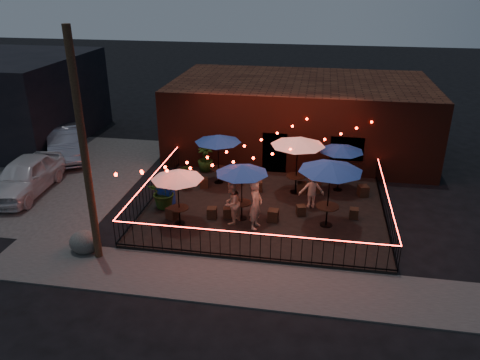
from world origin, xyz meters
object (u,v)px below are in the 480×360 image
object	(u,v)px
utility_pole	(84,153)
boulder	(85,242)
cafe_table_0	(177,176)
cafe_table_5	(341,148)
cooler	(166,195)
cafe_table_1	(218,139)
cafe_table_4	(331,167)
cafe_table_3	(298,142)
cafe_table_2	(242,170)

from	to	relation	value
utility_pole	boulder	bearing A→B (deg)	157.90
cafe_table_0	utility_pole	bearing A→B (deg)	-130.46
cafe_table_5	boulder	xyz separation A→B (m)	(-9.18, -6.71, -1.80)
cafe_table_0	cooler	world-z (taller)	cafe_table_0
cafe_table_1	boulder	xyz separation A→B (m)	(-3.56, -6.59, -1.95)
cafe_table_0	cooler	size ratio (longest dim) A/B	2.73
cafe_table_4	cooler	size ratio (longest dim) A/B	3.25
cafe_table_5	cafe_table_0	bearing A→B (deg)	-145.41
cafe_table_4	cooler	xyz separation A→B (m)	(-6.85, 0.69, -2.03)
cooler	cafe_table_5	bearing A→B (deg)	32.75
utility_pole	cafe_table_0	distance (m)	3.89
cafe_table_3	cooler	world-z (taller)	cafe_table_3
cafe_table_2	cafe_table_3	xyz separation A→B (m)	(2.00, 2.90, 0.29)
utility_pole	cafe_table_5	distance (m)	11.18
boulder	cafe_table_1	bearing A→B (deg)	61.58
utility_pole	cafe_table_4	world-z (taller)	utility_pole
cafe_table_0	cafe_table_1	xyz separation A→B (m)	(0.68, 4.22, 0.12)
cafe_table_2	cafe_table_5	size ratio (longest dim) A/B	0.89
utility_pole	cafe_table_3	distance (m)	9.29
boulder	utility_pole	bearing A→B (deg)	-22.10
boulder	cafe_table_2	bearing A→B (deg)	31.30
cafe_table_3	cafe_table_2	bearing A→B (deg)	-124.64
cafe_table_2	boulder	size ratio (longest dim) A/B	2.39
cafe_table_5	cooler	distance (m)	8.04
cafe_table_3	cafe_table_4	size ratio (longest dim) A/B	0.89
utility_pole	cafe_table_3	size ratio (longest dim) A/B	2.99
cafe_table_0	cafe_table_4	xyz separation A→B (m)	(5.78, 0.85, 0.42)
cafe_table_4	cooler	distance (m)	7.18
cafe_table_4	boulder	xyz separation A→B (m)	(-8.66, -3.23, -2.26)
utility_pole	cooler	bearing A→B (deg)	74.28
cafe_table_4	cafe_table_5	world-z (taller)	cafe_table_4
cafe_table_1	cafe_table_0	bearing A→B (deg)	-99.16
cafe_table_3	cooler	size ratio (longest dim) A/B	2.91
utility_pole	cafe_table_1	world-z (taller)	utility_pole
cafe_table_5	cafe_table_3	bearing A→B (deg)	-162.14
utility_pole	cafe_table_1	bearing A→B (deg)	66.87
cafe_table_1	cafe_table_3	bearing A→B (deg)	-7.56
cafe_table_0	cafe_table_2	distance (m)	2.52
cafe_table_2	cafe_table_3	size ratio (longest dim) A/B	0.90
cafe_table_4	cafe_table_5	xyz separation A→B (m)	(0.52, 3.49, -0.46)
cafe_table_0	cooler	distance (m)	2.47
cafe_table_3	utility_pole	bearing A→B (deg)	-136.18
cafe_table_0	cafe_table_3	xyz separation A→B (m)	(4.38, 3.72, 0.36)
cafe_table_0	cafe_table_3	distance (m)	5.76
cafe_table_1	cooler	distance (m)	3.63
cafe_table_2	cafe_table_5	xyz separation A→B (m)	(3.92, 3.52, -0.11)
cafe_table_0	cafe_table_4	size ratio (longest dim) A/B	0.84
cooler	cafe_table_4	bearing A→B (deg)	6.20
cafe_table_0	cafe_table_1	size ratio (longest dim) A/B	1.04
cafe_table_4	boulder	bearing A→B (deg)	-159.57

